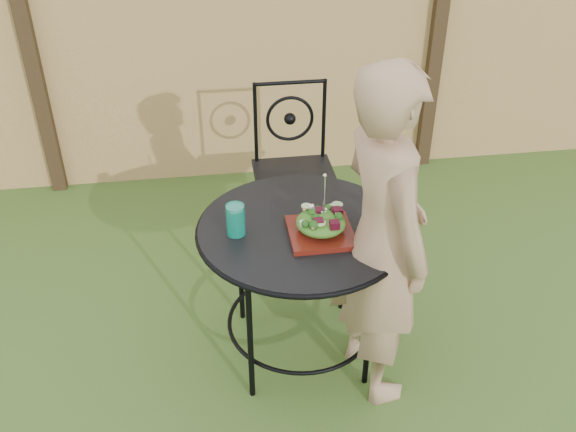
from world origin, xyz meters
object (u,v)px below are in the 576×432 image
object	(u,v)px
diner	(382,240)
patio_table	(301,252)
patio_chair	(294,164)
salad_plate	(321,233)

from	to	relation	value
diner	patio_table	bearing A→B (deg)	42.54
patio_table	diner	xyz separation A→B (m)	(0.30, -0.21, 0.18)
patio_table	diner	world-z (taller)	diner
patio_chair	salad_plate	distance (m)	1.05
diner	salad_plate	size ratio (longest dim) A/B	5.69
patio_table	salad_plate	bearing A→B (deg)	-47.97
patio_table	diner	size ratio (longest dim) A/B	0.60
diner	salad_plate	bearing A→B (deg)	47.45
patio_chair	diner	xyz separation A→B (m)	(0.19, -1.16, 0.26)
patio_table	patio_chair	xyz separation A→B (m)	(0.11, 0.95, -0.08)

